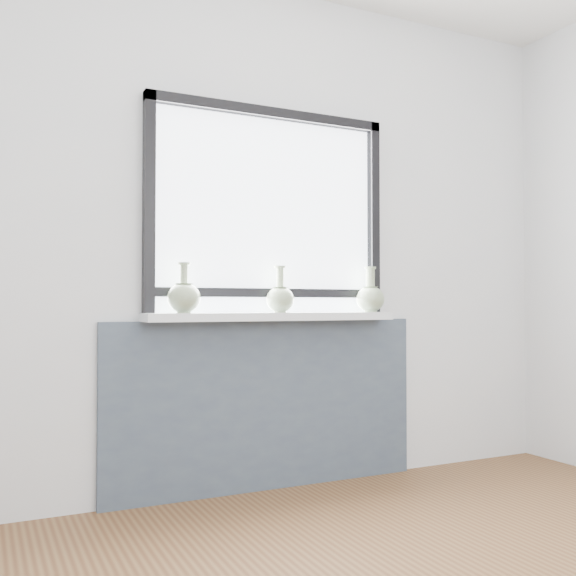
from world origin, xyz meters
name	(u,v)px	position (x,y,z in m)	size (l,w,h in m)	color
back_wall	(266,235)	(0.00, 1.81, 1.30)	(3.60, 0.02, 2.60)	silver
apron_panel	(268,404)	(0.00, 1.78, 0.43)	(1.70, 0.03, 0.86)	#43525F
windowsill	(274,317)	(0.00, 1.71, 0.88)	(1.32, 0.18, 0.04)	white
window	(269,207)	(0.00, 1.77, 1.44)	(1.30, 0.06, 1.05)	black
vase_a	(184,296)	(-0.48, 1.69, 0.98)	(0.16, 0.16, 0.24)	#9DB38A
vase_b	(280,298)	(0.03, 1.70, 0.98)	(0.14, 0.14, 0.24)	#9DB38A
vase_c	(370,297)	(0.56, 1.69, 0.98)	(0.15, 0.15, 0.24)	#9DB38A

